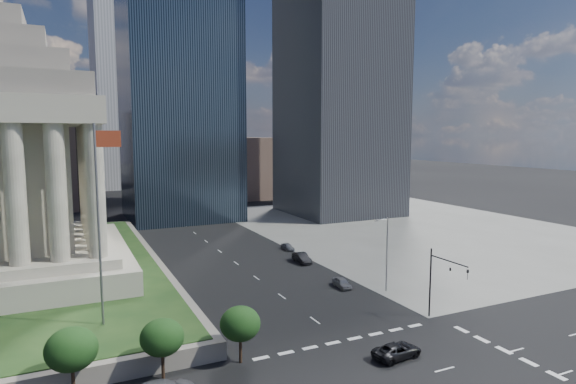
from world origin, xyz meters
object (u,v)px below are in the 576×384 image
street_lamp_north (386,250)px  parked_sedan_mid (302,258)px  pickup_truck (397,350)px  traffic_signal_ne (442,276)px  parked_sedan_near (342,283)px  parked_sedan_far (288,247)px  flagpole (100,214)px

street_lamp_north → parked_sedan_mid: size_ratio=2.09×
pickup_truck → traffic_signal_ne: bearing=-69.5°
parked_sedan_near → parked_sedan_far: 23.01m
parked_sedan_mid → parked_sedan_far: (1.65, 8.95, -0.17)m
parked_sedan_mid → flagpole: bearing=-146.1°
flagpole → parked_sedan_far: (33.33, 27.75, -12.50)m
parked_sedan_mid → parked_sedan_far: 9.11m
parked_sedan_mid → parked_sedan_far: parked_sedan_mid is taller
flagpole → street_lamp_north: (35.16, 1.00, -7.45)m
street_lamp_north → parked_sedan_mid: (-3.47, 17.79, -4.87)m
street_lamp_north → parked_sedan_mid: street_lamp_north is taller
street_lamp_north → parked_sedan_near: (-4.33, 3.87, -5.00)m
traffic_signal_ne → parked_sedan_mid: traffic_signal_ne is taller
flagpole → street_lamp_north: size_ratio=2.00×
parked_sedan_mid → street_lamp_north: bearing=-75.7°
street_lamp_north → parked_sedan_near: 7.67m
street_lamp_north → pickup_truck: 20.14m
parked_sedan_near → parked_sedan_mid: (0.85, 13.92, 0.13)m
traffic_signal_ne → street_lamp_north: bearing=85.8°
pickup_truck → parked_sedan_far: bearing=-18.0°
flagpole → parked_sedan_mid: 38.84m
flagpole → parked_sedan_near: 33.60m
street_lamp_north → flagpole: bearing=-178.4°
street_lamp_north → traffic_signal_ne: bearing=-94.2°
parked_sedan_near → parked_sedan_far: (2.50, 22.87, -0.04)m
pickup_truck → parked_sedan_near: pickup_truck is taller
flagpole → parked_sedan_near: flagpole is taller
flagpole → pickup_truck: bearing=-32.1°
traffic_signal_ne → parked_sedan_far: size_ratio=2.20×
parked_sedan_near → parked_sedan_far: bearing=89.9°
flagpole → parked_sedan_mid: size_ratio=4.17×
parked_sedan_far → parked_sedan_mid: bearing=-100.1°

